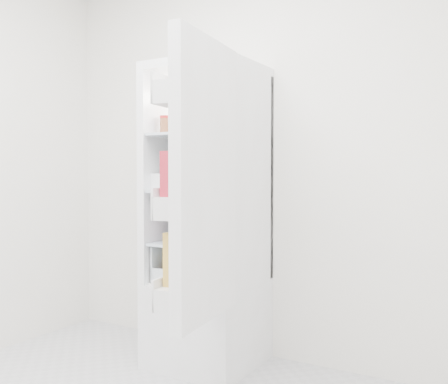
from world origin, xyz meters
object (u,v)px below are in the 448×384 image
Objects in this scene: mushroom_bowl at (193,234)px; fridge_door at (201,186)px; refrigerator at (211,253)px; red_cabbage at (203,228)px.

fridge_door is (0.44, -0.59, 0.31)m from mushroom_bowl.
mushroom_bowl is at bearing -158.79° from refrigerator.
fridge_door is at bearing -53.33° from mushroom_bowl.
mushroom_bowl is (-0.10, -0.04, 0.12)m from refrigerator.
red_cabbage is at bearing -76.01° from refrigerator.
refrigerator is 12.86× the size of mushroom_bowl.
mushroom_bowl is 0.11× the size of fridge_door.
refrigerator is at bearing 103.99° from red_cabbage.
red_cabbage is at bearing 24.85° from fridge_door.
refrigerator is 1.38× the size of fridge_door.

